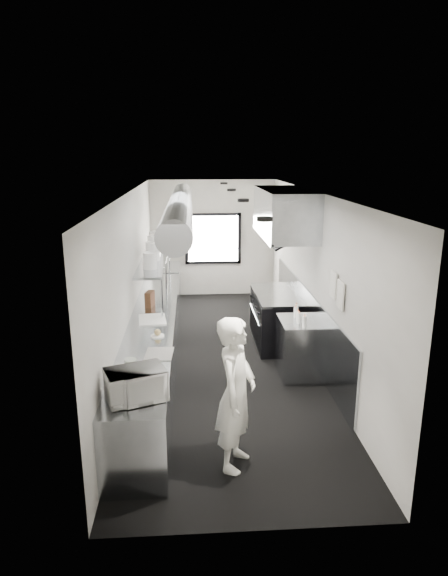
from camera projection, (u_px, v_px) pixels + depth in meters
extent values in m
cube|color=black|center=(224.00, 358.00, 8.41)|extent=(3.00, 8.00, 0.01)
cube|color=white|center=(224.00, 193.00, 7.67)|extent=(3.00, 8.00, 0.01)
cube|color=beige|center=(213.00, 239.00, 11.89)|extent=(3.00, 0.02, 2.80)
cube|color=beige|center=(255.00, 395.00, 4.19)|extent=(3.00, 0.02, 2.80)
cube|color=beige|center=(132.00, 281.00, 7.95)|extent=(0.02, 8.00, 2.80)
cube|color=beige|center=(314.00, 278.00, 8.14)|extent=(0.02, 8.00, 2.80)
cube|color=#9BA2A9|center=(306.00, 320.00, 8.65)|extent=(0.03, 5.50, 1.10)
cylinder|color=#989BA0|center=(180.00, 206.00, 8.08)|extent=(0.40, 6.40, 0.40)
cube|color=silver|center=(213.00, 239.00, 11.85)|extent=(1.20, 0.03, 1.10)
cube|color=black|center=(213.00, 215.00, 11.72)|extent=(1.36, 0.03, 0.08)
cube|color=black|center=(213.00, 262.00, 12.02)|extent=(1.36, 0.03, 0.08)
cube|color=black|center=(186.00, 239.00, 11.83)|extent=(0.08, 0.03, 1.25)
cube|color=black|center=(239.00, 238.00, 11.91)|extent=(0.08, 0.03, 1.25)
cube|color=#9BA2A9|center=(284.00, 213.00, 8.52)|extent=(0.80, 2.20, 0.80)
cube|color=#9BA2A9|center=(262.00, 235.00, 8.60)|extent=(0.05, 2.20, 0.05)
cube|color=black|center=(279.00, 232.00, 8.61)|extent=(0.50, 2.10, 0.28)
cube|color=#9BA2A9|center=(153.00, 347.00, 7.74)|extent=(0.70, 6.00, 0.90)
cube|color=#9BA2A9|center=(154.00, 259.00, 8.89)|extent=(0.45, 3.00, 0.04)
cylinder|color=#9BA2A9|center=(162.00, 298.00, 7.64)|extent=(0.04, 0.04, 0.66)
cylinder|color=#9BA2A9|center=(166.00, 276.00, 8.99)|extent=(0.04, 0.04, 0.66)
cylinder|color=#9BA2A9|center=(169.00, 260.00, 10.33)|extent=(0.04, 0.04, 0.66)
cube|color=black|center=(278.00, 319.00, 9.03)|extent=(0.85, 1.60, 0.90)
cube|color=#9BA2A9|center=(279.00, 294.00, 8.91)|extent=(0.85, 1.60, 0.04)
cube|color=#9BA2A9|center=(256.00, 319.00, 9.01)|extent=(0.03, 1.55, 0.80)
cylinder|color=#9BA2A9|center=(255.00, 314.00, 8.98)|extent=(0.03, 1.30, 0.03)
cube|color=#9BA2A9|center=(300.00, 348.00, 7.69)|extent=(0.65, 0.80, 0.90)
cube|color=#9BA2A9|center=(165.00, 286.00, 11.30)|extent=(0.70, 1.20, 0.90)
cube|color=silver|center=(333.00, 285.00, 6.93)|extent=(0.02, 0.28, 0.38)
cube|color=silver|center=(340.00, 295.00, 6.60)|extent=(0.02, 0.28, 0.38)
imported|color=white|center=(236.00, 394.00, 5.33)|extent=(0.62, 0.74, 1.75)
imported|color=white|center=(136.00, 385.00, 5.11)|extent=(0.67, 0.59, 0.33)
cylinder|color=#B1BFB0|center=(126.00, 385.00, 5.38)|extent=(0.14, 0.14, 0.09)
cylinder|color=#B1BFB0|center=(131.00, 363.00, 5.90)|extent=(0.16, 0.16, 0.11)
cube|color=silver|center=(159.00, 354.00, 6.30)|extent=(0.37, 0.46, 0.01)
cylinder|color=white|center=(158.00, 336.00, 6.92)|extent=(0.24, 0.24, 0.02)
sphere|color=tan|center=(157.00, 332.00, 6.90)|extent=(0.09, 0.09, 0.09)
cube|color=white|center=(152.00, 319.00, 7.60)|extent=(0.47, 0.59, 0.02)
cube|color=brown|center=(150.00, 299.00, 8.25)|extent=(0.16, 0.25, 0.26)
cylinder|color=white|center=(150.00, 261.00, 7.99)|extent=(0.30, 0.30, 0.27)
cylinder|color=white|center=(153.00, 251.00, 8.63)|extent=(0.31, 0.31, 0.33)
cylinder|color=white|center=(154.00, 245.00, 9.17)|extent=(0.30, 0.30, 0.34)
cylinder|color=white|center=(156.00, 242.00, 9.38)|extent=(0.27, 0.27, 0.39)
cylinder|color=white|center=(304.00, 322.00, 7.25)|extent=(0.07, 0.07, 0.18)
cylinder|color=white|center=(299.00, 318.00, 7.42)|extent=(0.07, 0.07, 0.17)
cylinder|color=white|center=(298.00, 316.00, 7.52)|extent=(0.06, 0.06, 0.16)
cylinder|color=white|center=(295.00, 312.00, 7.70)|extent=(0.07, 0.07, 0.17)
cylinder|color=white|center=(296.00, 309.00, 7.84)|extent=(0.06, 0.06, 0.17)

